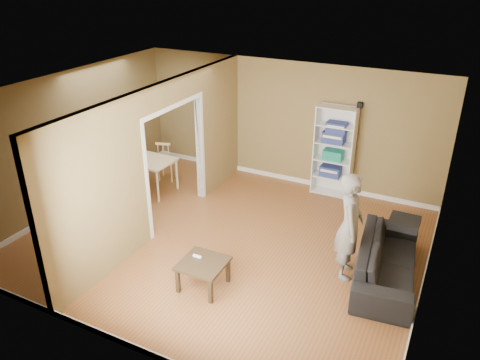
# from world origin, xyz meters

# --- Properties ---
(room_shell) EXTENTS (6.50, 6.50, 6.50)m
(room_shell) POSITION_xyz_m (0.00, 0.00, 1.30)
(room_shell) COLOR olive
(room_shell) RESTS_ON ground
(partition) EXTENTS (0.22, 5.50, 2.60)m
(partition) POSITION_xyz_m (-1.20, 0.00, 1.30)
(partition) COLOR olive
(partition) RESTS_ON ground
(wall_speaker) EXTENTS (0.10, 0.10, 0.10)m
(wall_speaker) POSITION_xyz_m (1.50, 2.69, 1.90)
(wall_speaker) COLOR black
(wall_speaker) RESTS_ON room_shell
(sofa) EXTENTS (2.22, 1.15, 0.81)m
(sofa) POSITION_xyz_m (2.70, 0.16, 0.41)
(sofa) COLOR black
(sofa) RESTS_ON ground
(person) EXTENTS (0.84, 0.72, 1.99)m
(person) POSITION_xyz_m (2.12, -0.01, 0.99)
(person) COLOR slate
(person) RESTS_ON ground
(bookshelf) EXTENTS (0.78, 0.34, 1.86)m
(bookshelf) POSITION_xyz_m (1.12, 2.60, 0.93)
(bookshelf) COLOR white
(bookshelf) RESTS_ON ground
(paper_box_navy_a) EXTENTS (0.41, 0.26, 0.21)m
(paper_box_navy_a) POSITION_xyz_m (1.08, 2.56, 0.50)
(paper_box_navy_a) COLOR navy
(paper_box_navy_a) RESTS_ON bookshelf
(paper_box_teal) EXTENTS (0.39, 0.25, 0.20)m
(paper_box_teal) POSITION_xyz_m (1.11, 2.56, 0.86)
(paper_box_teal) COLOR teal
(paper_box_teal) RESTS_ON bookshelf
(paper_box_navy_b) EXTENTS (0.43, 0.28, 0.22)m
(paper_box_navy_b) POSITION_xyz_m (1.09, 2.56, 1.23)
(paper_box_navy_b) COLOR navy
(paper_box_navy_b) RESTS_ON bookshelf
(paper_box_navy_c) EXTENTS (0.39, 0.26, 0.20)m
(paper_box_navy_c) POSITION_xyz_m (1.13, 2.56, 1.42)
(paper_box_navy_c) COLOR navy
(paper_box_navy_c) RESTS_ON bookshelf
(coffee_table) EXTENTS (0.65, 0.65, 0.43)m
(coffee_table) POSITION_xyz_m (0.34, -1.28, 0.37)
(coffee_table) COLOR #322613
(coffee_table) RESTS_ON ground
(game_controller) EXTENTS (0.13, 0.04, 0.03)m
(game_controller) POSITION_xyz_m (0.20, -1.20, 0.44)
(game_controller) COLOR white
(game_controller) RESTS_ON coffee_table
(dining_table) EXTENTS (1.13, 0.75, 0.71)m
(dining_table) POSITION_xyz_m (-2.35, 0.98, 0.63)
(dining_table) COLOR beige
(dining_table) RESTS_ON ground
(chair_left) EXTENTS (0.44, 0.44, 0.93)m
(chair_left) POSITION_xyz_m (-3.02, 0.93, 0.47)
(chair_left) COLOR tan
(chair_left) RESTS_ON ground
(chair_near) EXTENTS (0.47, 0.47, 1.01)m
(chair_near) POSITION_xyz_m (-2.34, 0.45, 0.50)
(chair_near) COLOR #D6C087
(chair_near) RESTS_ON ground
(chair_far) EXTENTS (0.52, 0.52, 0.91)m
(chair_far) POSITION_xyz_m (-2.31, 1.61, 0.46)
(chair_far) COLOR tan
(chair_far) RESTS_ON ground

